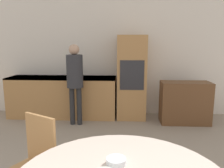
% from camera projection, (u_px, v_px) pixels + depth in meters
% --- Properties ---
extents(wall_back, '(6.29, 0.05, 2.60)m').
position_uv_depth(wall_back, '(114.00, 57.00, 4.96)').
color(wall_back, silver).
rests_on(wall_back, ground_plane).
extents(kitchen_counter, '(2.33, 0.60, 0.89)m').
position_uv_depth(kitchen_counter, '(63.00, 96.00, 4.83)').
color(kitchen_counter, '#AD7A47').
rests_on(kitchen_counter, ground_plane).
extents(oven_unit, '(0.61, 0.59, 1.77)m').
position_uv_depth(oven_unit, '(131.00, 77.00, 4.68)').
color(oven_unit, '#AD7A47').
rests_on(oven_unit, ground_plane).
extents(sideboard, '(0.97, 0.45, 0.85)m').
position_uv_depth(sideboard, '(185.00, 103.00, 4.41)').
color(sideboard, brown).
rests_on(sideboard, ground_plane).
extents(chair_far_left, '(0.54, 0.54, 0.93)m').
position_uv_depth(chair_far_left, '(34.00, 161.00, 2.01)').
color(chair_far_left, '#AD7A47').
rests_on(chair_far_left, ground_plane).
extents(person_standing, '(0.31, 0.31, 1.59)m').
position_uv_depth(person_standing, '(75.00, 76.00, 4.22)').
color(person_standing, '#262628').
rests_on(person_standing, ground_plane).
extents(bowl_far, '(0.15, 0.15, 0.04)m').
position_uv_depth(bowl_far, '(116.00, 161.00, 1.58)').
color(bowl_far, silver).
rests_on(bowl_far, dining_table).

